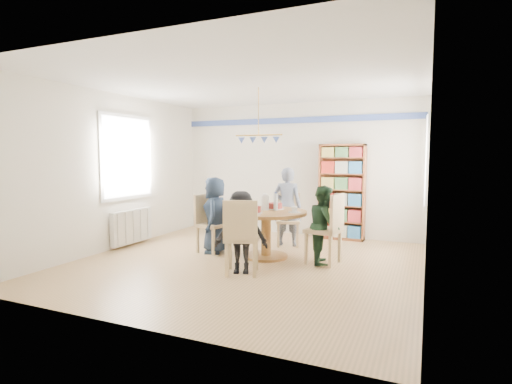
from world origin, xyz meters
The scene contains 14 objects.
ground centered at (0.00, 0.00, 0.00)m, with size 5.00×5.00×0.00m, color tan.
room_shell centered at (-0.26, 0.87, 1.65)m, with size 5.00×5.00×5.00m.
radiator centered at (-2.42, 0.30, 0.35)m, with size 0.12×1.00×0.60m.
dining_table centered at (0.15, 0.45, 0.56)m, with size 1.30×1.30×0.75m.
chair_left centered at (-0.89, 0.42, 0.54)m, with size 0.51×0.51×0.98m.
chair_right centered at (1.17, 0.43, 0.58)m, with size 0.54×0.54×1.06m.
chair_far centered at (0.18, 1.46, 0.52)m, with size 0.52×0.52×0.95m.
chair_near centered at (0.21, -0.59, 0.57)m, with size 0.58×0.58×1.04m.
person_left centered at (-0.75, 0.41, 0.64)m, with size 0.62×0.40×1.27m, color #182335.
person_right centered at (1.09, 0.47, 0.59)m, with size 0.57×0.45×1.18m, color #18311E.
person_far centered at (0.19, 1.39, 0.71)m, with size 0.52×0.34×1.42m, color gray.
person_near centered at (0.17, -0.50, 0.57)m, with size 0.74×0.42×1.14m, color black.
bookshelf centered at (0.98, 2.34, 0.91)m, with size 0.88×0.26×1.85m.
tableware centered at (0.13, 0.47, 0.82)m, with size 1.13×1.13×0.30m.
Camera 1 is at (2.50, -5.39, 1.61)m, focal length 28.00 mm.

